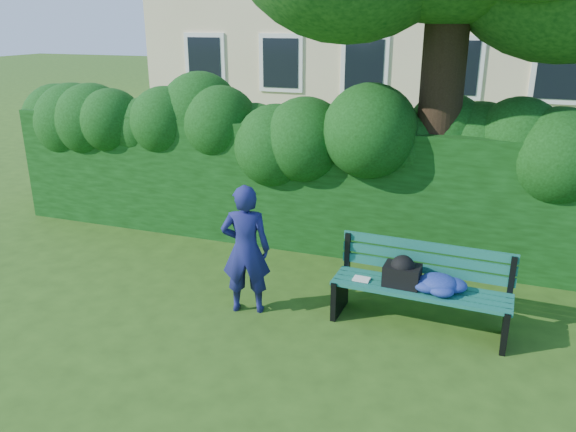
% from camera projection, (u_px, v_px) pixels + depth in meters
% --- Properties ---
extents(ground, '(80.00, 80.00, 0.00)m').
position_uv_depth(ground, '(270.00, 309.00, 6.49)').
color(ground, '#2B4C15').
rests_on(ground, ground).
extents(hedge, '(10.00, 1.00, 1.80)m').
position_uv_depth(hedge, '(325.00, 185.00, 8.14)').
color(hedge, black).
rests_on(hedge, ground).
extents(park_bench, '(1.90, 0.64, 0.89)m').
position_uv_depth(park_bench, '(422.00, 284.00, 6.00)').
color(park_bench, '#105442').
rests_on(park_bench, ground).
extents(man_reading, '(0.63, 0.50, 1.50)m').
position_uv_depth(man_reading, '(246.00, 250.00, 6.25)').
color(man_reading, navy).
rests_on(man_reading, ground).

